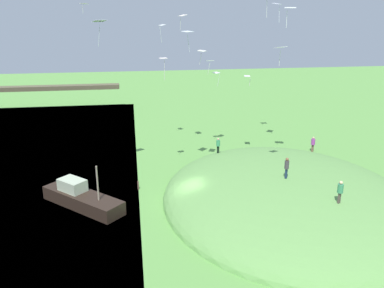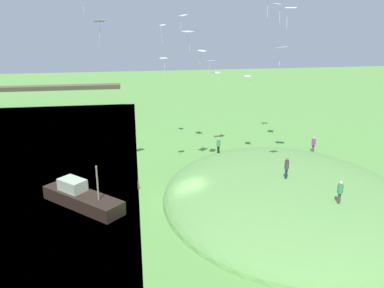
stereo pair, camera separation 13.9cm
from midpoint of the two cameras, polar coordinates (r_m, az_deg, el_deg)
name	(u,v)px [view 1 (the left image)]	position (r m, az deg, el deg)	size (l,w,h in m)	color
ground_plane	(187,202)	(36.84, -0.81, -7.96)	(160.00, 160.00, 0.00)	#5D9845
grass_hill	(287,201)	(37.94, 12.88, -7.64)	(22.00, 25.83, 5.16)	#62984C
boat_on_lake	(81,198)	(37.09, -15.08, -7.16)	(7.35, 7.19, 4.18)	black
person_near_shore	(287,165)	(35.51, 12.79, -2.87)	(0.50, 0.50, 1.85)	#1D2F4E
person_on_hilltop	(340,189)	(32.85, 19.61, -5.89)	(0.59, 0.59, 1.79)	#51433E
person_with_child	(218,144)	(44.09, 3.53, 0.04)	(0.57, 0.57, 1.68)	black
person_walking_path	(313,142)	(50.83, 16.24, 0.21)	(0.63, 0.63, 1.86)	brown
kite_0	(163,60)	(40.03, -4.06, 11.40)	(0.83, 0.66, 2.14)	silver
kite_1	(217,74)	(48.19, 3.32, 9.66)	(1.02, 1.02, 1.63)	white
kite_2	(162,26)	(47.97, -4.27, 15.82)	(0.84, 0.97, 2.00)	white
kite_3	(202,51)	(39.89, 1.27, 12.63)	(1.05, 1.21, 1.36)	silver
kite_4	(99,22)	(39.12, -12.72, 16.03)	(1.41, 1.29, 2.32)	white
kite_5	(281,48)	(34.90, 11.98, 12.77)	(1.12, 1.02, 1.60)	white
kite_6	(188,32)	(39.08, -0.72, 15.10)	(1.31, 1.30, 1.89)	white
kite_7	(277,5)	(46.12, 11.53, 18.28)	(1.24, 1.32, 1.94)	white
kite_8	(290,9)	(41.50, 13.24, 17.68)	(1.25, 1.06, 1.84)	white
kite_10	(210,61)	(46.75, 2.40, 11.27)	(0.90, 0.65, 1.56)	silver
kite_11	(247,76)	(45.20, 7.52, 9.21)	(0.81, 1.02, 1.10)	silver
kite_12	(182,16)	(45.23, -1.42, 17.19)	(0.95, 1.16, 1.58)	white
kite_13	(84,4)	(49.29, -14.75, 18.12)	(1.06, 1.06, 1.07)	white
mooring_post	(138,185)	(39.42, -7.52, -5.64)	(0.14, 0.14, 0.82)	brown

